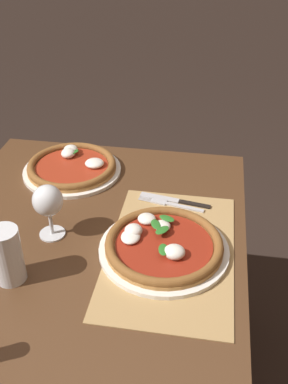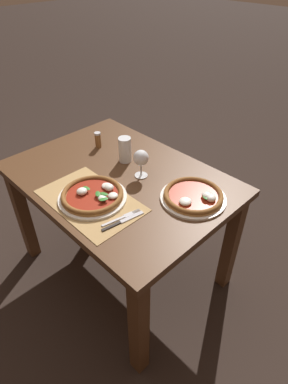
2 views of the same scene
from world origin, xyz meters
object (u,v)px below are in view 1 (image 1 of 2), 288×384
pint_glass (7,256)px  pizza_far (72,167)px  pizza_near (163,245)px  wine_glass (48,203)px  fork (170,204)px  knife (175,200)px

pint_glass → pizza_far: bearing=-0.1°
pizza_near → wine_glass: wine_glass is taller
pizza_far → pint_glass: bearing=179.9°
wine_glass → fork: 0.37m
pizza_near → wine_glass: 0.32m
pint_glass → wine_glass: bearing=-13.5°
pizza_far → fork: size_ratio=1.61×
pint_glass → knife: bearing=-43.0°
pizza_near → knife: size_ratio=1.56×
pizza_far → fork: bearing=-112.3°
pizza_near → wine_glass: size_ratio=2.16×
fork → knife: (0.02, -0.01, 0.00)m
fork → knife: 0.02m
pizza_near → fork: bearing=1.2°
pint_glass → knife: size_ratio=0.67×
fork → pizza_far: bearing=67.7°
pint_glass → fork: pint_glass is taller
pint_glass → knife: pint_glass is taller
fork → pizza_near: bearing=-178.8°
pizza_far → wine_glass: 0.34m
pint_glass → pizza_near: bearing=-66.2°
pizza_near → fork: (0.21, 0.00, -0.02)m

